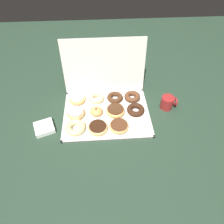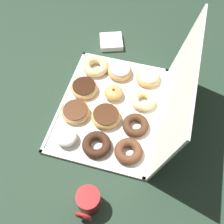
% 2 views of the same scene
% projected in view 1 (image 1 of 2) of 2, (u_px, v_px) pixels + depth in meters
% --- Properties ---
extents(ground_plane, '(3.00, 3.00, 0.00)m').
position_uv_depth(ground_plane, '(107.00, 114.00, 1.30)').
color(ground_plane, '#233828').
extents(donut_box, '(0.55, 0.42, 0.01)m').
position_uv_depth(donut_box, '(107.00, 114.00, 1.30)').
color(donut_box, silver).
rests_on(donut_box, ground).
extents(box_lid_open, '(0.55, 0.07, 0.38)m').
position_uv_depth(box_lid_open, '(104.00, 67.00, 1.33)').
color(box_lid_open, silver).
rests_on(box_lid_open, ground).
extents(cruller_donut_0, '(0.12, 0.12, 0.04)m').
position_uv_depth(cruller_donut_0, '(75.00, 127.00, 1.19)').
color(cruller_donut_0, '#EACC8C').
rests_on(cruller_donut_0, donut_box).
extents(chocolate_frosted_donut_1, '(0.12, 0.12, 0.04)m').
position_uv_depth(chocolate_frosted_donut_1, '(98.00, 128.00, 1.19)').
color(chocolate_frosted_donut_1, '#E5B770').
rests_on(chocolate_frosted_donut_1, donut_box).
extents(chocolate_frosted_donut_2, '(0.12, 0.12, 0.04)m').
position_uv_depth(chocolate_frosted_donut_2, '(119.00, 126.00, 1.19)').
color(chocolate_frosted_donut_2, tan).
rests_on(chocolate_frosted_donut_2, donut_box).
extents(powdered_filled_donut_3, '(0.09, 0.09, 0.05)m').
position_uv_depth(powdered_filled_donut_3, '(139.00, 124.00, 1.20)').
color(powdered_filled_donut_3, white).
rests_on(powdered_filled_donut_3, donut_box).
extents(pink_frosted_donut_4, '(0.11, 0.11, 0.04)m').
position_uv_depth(pink_frosted_donut_4, '(76.00, 113.00, 1.26)').
color(pink_frosted_donut_4, tan).
rests_on(pink_frosted_donut_4, donut_box).
extents(jelly_filled_donut_5, '(0.08, 0.08, 0.05)m').
position_uv_depth(jelly_filled_donut_5, '(96.00, 111.00, 1.28)').
color(jelly_filled_donut_5, tan).
rests_on(jelly_filled_donut_5, donut_box).
extents(chocolate_frosted_donut_6, '(0.12, 0.12, 0.04)m').
position_uv_depth(chocolate_frosted_donut_6, '(115.00, 111.00, 1.28)').
color(chocolate_frosted_donut_6, tan).
rests_on(chocolate_frosted_donut_6, donut_box).
extents(chocolate_cake_ring_donut_7, '(0.11, 0.11, 0.04)m').
position_uv_depth(chocolate_cake_ring_donut_7, '(136.00, 109.00, 1.29)').
color(chocolate_cake_ring_donut_7, '#381E11').
rests_on(chocolate_cake_ring_donut_7, donut_box).
extents(glazed_ring_donut_8, '(0.11, 0.11, 0.04)m').
position_uv_depth(glazed_ring_donut_8, '(77.00, 99.00, 1.36)').
color(glazed_ring_donut_8, tan).
rests_on(glazed_ring_donut_8, donut_box).
extents(cruller_donut_9, '(0.11, 0.11, 0.04)m').
position_uv_depth(cruller_donut_9, '(96.00, 98.00, 1.37)').
color(cruller_donut_9, '#EACC8C').
rests_on(cruller_donut_9, donut_box).
extents(chocolate_cake_ring_donut_10, '(0.11, 0.11, 0.03)m').
position_uv_depth(chocolate_cake_ring_donut_10, '(115.00, 97.00, 1.37)').
color(chocolate_cake_ring_donut_10, '#472816').
rests_on(chocolate_cake_ring_donut_10, donut_box).
extents(chocolate_cake_ring_donut_11, '(0.11, 0.11, 0.04)m').
position_uv_depth(chocolate_cake_ring_donut_11, '(132.00, 97.00, 1.37)').
color(chocolate_cake_ring_donut_11, '#59331E').
rests_on(chocolate_cake_ring_donut_11, donut_box).
extents(coffee_mug, '(0.10, 0.08, 0.09)m').
position_uv_depth(coffee_mug, '(168.00, 102.00, 1.31)').
color(coffee_mug, maroon).
rests_on(coffee_mug, ground).
extents(napkin_stack, '(0.14, 0.14, 0.03)m').
position_uv_depth(napkin_stack, '(44.00, 128.00, 1.21)').
color(napkin_stack, white).
rests_on(napkin_stack, ground).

